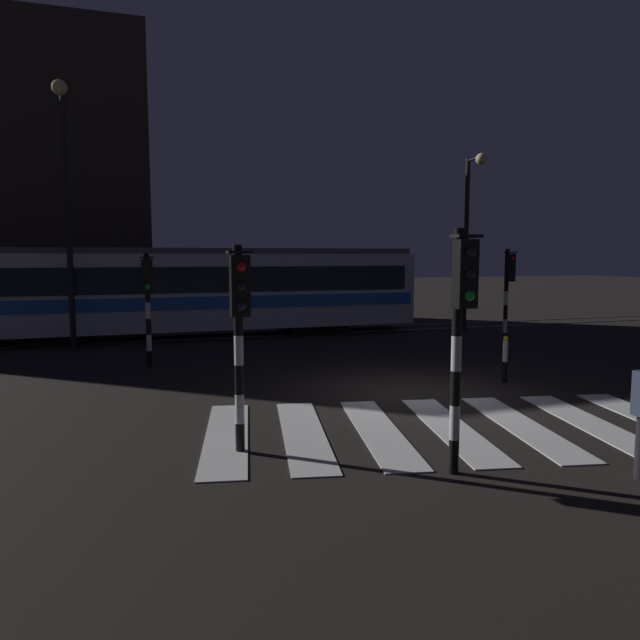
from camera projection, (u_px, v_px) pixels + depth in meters
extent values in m
plane|color=black|center=(415.00, 393.00, 12.87)|extent=(120.00, 120.00, 0.00)
cube|color=#59595E|center=(293.00, 335.00, 22.17)|extent=(80.00, 0.12, 0.03)
cube|color=#59595E|center=(283.00, 330.00, 23.53)|extent=(80.00, 0.12, 0.03)
cube|color=silver|center=(227.00, 436.00, 9.79)|extent=(1.47, 4.05, 0.02)
cube|color=silver|center=(304.00, 433.00, 9.94)|extent=(1.47, 4.05, 0.02)
cube|color=silver|center=(378.00, 431.00, 10.10)|extent=(1.47, 4.05, 0.02)
cube|color=silver|center=(451.00, 428.00, 10.25)|extent=(1.47, 4.05, 0.02)
cube|color=silver|center=(521.00, 425.00, 10.41)|extent=(1.47, 4.05, 0.02)
cube|color=silver|center=(589.00, 423.00, 10.56)|extent=(1.47, 4.05, 0.02)
cylinder|color=black|center=(504.00, 340.00, 19.42)|extent=(0.14, 0.14, 0.46)
cylinder|color=white|center=(505.00, 326.00, 19.37)|extent=(0.14, 0.14, 0.46)
cylinder|color=black|center=(505.00, 312.00, 19.32)|extent=(0.14, 0.14, 0.46)
cylinder|color=white|center=(506.00, 298.00, 19.27)|extent=(0.14, 0.14, 0.46)
cylinder|color=black|center=(506.00, 284.00, 19.22)|extent=(0.14, 0.14, 0.46)
cylinder|color=white|center=(507.00, 270.00, 19.17)|extent=(0.14, 0.14, 0.46)
cylinder|color=black|center=(507.00, 256.00, 19.12)|extent=(0.14, 0.14, 0.46)
cube|color=black|center=(510.00, 268.00, 19.00)|extent=(0.28, 0.20, 0.90)
sphere|color=red|center=(513.00, 259.00, 18.87)|extent=(0.14, 0.14, 0.14)
sphere|color=black|center=(512.00, 268.00, 18.90)|extent=(0.14, 0.14, 0.14)
sphere|color=black|center=(512.00, 276.00, 18.93)|extent=(0.14, 0.14, 0.14)
cube|color=black|center=(511.00, 252.00, 18.95)|extent=(0.36, 0.24, 0.04)
cylinder|color=black|center=(150.00, 359.00, 15.93)|extent=(0.14, 0.14, 0.44)
cylinder|color=white|center=(149.00, 343.00, 15.89)|extent=(0.14, 0.14, 0.44)
cylinder|color=black|center=(149.00, 327.00, 15.84)|extent=(0.14, 0.14, 0.44)
cylinder|color=white|center=(148.00, 310.00, 15.79)|extent=(0.14, 0.14, 0.44)
cylinder|color=black|center=(148.00, 294.00, 15.74)|extent=(0.14, 0.14, 0.44)
cylinder|color=white|center=(147.00, 278.00, 15.70)|extent=(0.14, 0.14, 0.44)
cylinder|color=black|center=(146.00, 261.00, 15.65)|extent=(0.14, 0.14, 0.44)
cube|color=black|center=(147.00, 276.00, 15.53)|extent=(0.28, 0.20, 0.90)
sphere|color=black|center=(147.00, 265.00, 15.40)|extent=(0.14, 0.14, 0.14)
sphere|color=black|center=(147.00, 276.00, 15.43)|extent=(0.14, 0.14, 0.14)
sphere|color=green|center=(148.00, 287.00, 15.46)|extent=(0.14, 0.14, 0.14)
cube|color=black|center=(147.00, 257.00, 15.48)|extent=(0.36, 0.24, 0.04)
cylinder|color=black|center=(454.00, 456.00, 8.14)|extent=(0.14, 0.14, 0.48)
cylinder|color=white|center=(455.00, 422.00, 8.08)|extent=(0.14, 0.14, 0.48)
cylinder|color=black|center=(455.00, 388.00, 8.03)|extent=(0.14, 0.14, 0.48)
cylinder|color=white|center=(456.00, 353.00, 7.98)|extent=(0.14, 0.14, 0.48)
cylinder|color=black|center=(457.00, 318.00, 7.93)|extent=(0.14, 0.14, 0.48)
cylinder|color=white|center=(458.00, 282.00, 7.87)|extent=(0.14, 0.14, 0.48)
cylinder|color=black|center=(459.00, 246.00, 7.82)|extent=(0.14, 0.14, 0.48)
cube|color=black|center=(465.00, 274.00, 7.70)|extent=(0.28, 0.20, 0.90)
sphere|color=black|center=(471.00, 252.00, 7.57)|extent=(0.14, 0.14, 0.14)
sphere|color=black|center=(470.00, 274.00, 7.60)|extent=(0.14, 0.14, 0.14)
sphere|color=green|center=(469.00, 296.00, 7.63)|extent=(0.14, 0.14, 0.14)
cube|color=black|center=(466.00, 236.00, 7.65)|extent=(0.36, 0.24, 0.04)
cylinder|color=black|center=(240.00, 437.00, 9.02)|extent=(0.14, 0.14, 0.45)
cylinder|color=white|center=(240.00, 409.00, 8.97)|extent=(0.14, 0.14, 0.45)
cylinder|color=black|center=(239.00, 380.00, 8.92)|extent=(0.14, 0.14, 0.45)
cylinder|color=white|center=(239.00, 350.00, 8.87)|extent=(0.14, 0.14, 0.45)
cylinder|color=black|center=(238.00, 320.00, 8.82)|extent=(0.14, 0.14, 0.45)
cylinder|color=white|center=(238.00, 290.00, 8.78)|extent=(0.14, 0.14, 0.45)
cylinder|color=black|center=(237.00, 260.00, 8.73)|extent=(0.14, 0.14, 0.45)
cube|color=black|center=(240.00, 286.00, 8.61)|extent=(0.28, 0.20, 0.90)
sphere|color=red|center=(241.00, 267.00, 8.47)|extent=(0.14, 0.14, 0.14)
sphere|color=black|center=(241.00, 286.00, 8.50)|extent=(0.14, 0.14, 0.14)
sphere|color=black|center=(242.00, 306.00, 8.53)|extent=(0.14, 0.14, 0.14)
cube|color=black|center=(239.00, 252.00, 8.55)|extent=(0.36, 0.24, 0.04)
cylinder|color=black|center=(466.00, 245.00, 23.30)|extent=(0.18, 0.18, 6.76)
cylinder|color=black|center=(475.00, 159.00, 22.51)|extent=(0.10, 0.90, 0.10)
sphere|color=#F9E08C|center=(481.00, 159.00, 22.10)|extent=(0.44, 0.44, 0.44)
cylinder|color=black|center=(68.00, 223.00, 18.21)|extent=(0.18, 0.18, 7.97)
cylinder|color=black|center=(61.00, 89.00, 17.36)|extent=(0.10, 0.90, 0.10)
sphere|color=#F9E08C|center=(59.00, 87.00, 16.94)|extent=(0.44, 0.44, 0.44)
cube|color=silver|center=(192.00, 291.00, 21.54)|extent=(16.75, 2.50, 2.70)
cube|color=blue|center=(196.00, 303.00, 20.38)|extent=(16.41, 0.04, 0.44)
cube|color=blue|center=(189.00, 298.00, 22.78)|extent=(16.41, 0.04, 0.44)
cube|color=black|center=(196.00, 280.00, 20.30)|extent=(15.91, 0.03, 0.90)
cube|color=#4C4C51|center=(191.00, 251.00, 21.38)|extent=(16.41, 2.30, 0.20)
cylinder|color=#262628|center=(117.00, 236.00, 20.54)|extent=(0.08, 0.08, 1.00)
cube|color=black|center=(312.00, 327.00, 23.14)|extent=(2.20, 2.00, 0.35)
cube|color=black|center=(57.00, 338.00, 20.27)|extent=(2.20, 2.00, 0.35)
sphere|color=#F9F2CC|center=(401.00, 297.00, 24.21)|extent=(0.24, 0.24, 0.24)
cylinder|color=black|center=(505.00, 372.00, 13.95)|extent=(0.12, 0.12, 0.50)
cylinder|color=white|center=(505.00, 351.00, 13.90)|extent=(0.12, 0.12, 0.50)
sphere|color=yellow|center=(506.00, 338.00, 13.87)|extent=(0.12, 0.12, 0.12)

